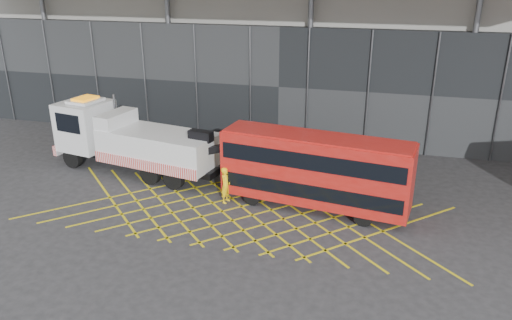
# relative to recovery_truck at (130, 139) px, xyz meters

# --- Properties ---
(ground_plane) EXTENTS (120.00, 120.00, 0.00)m
(ground_plane) POSITION_rel_recovery_truck_xyz_m (5.48, -3.86, -1.99)
(ground_plane) COLOR #29292C
(road_markings) EXTENTS (21.56, 7.16, 0.01)m
(road_markings) POSITION_rel_recovery_truck_xyz_m (7.88, -3.86, -1.99)
(road_markings) COLOR yellow
(road_markings) RESTS_ON ground_plane
(construction_building) EXTENTS (55.00, 23.97, 18.00)m
(construction_building) POSITION_rel_recovery_truck_xyz_m (7.40, 14.54, 6.98)
(construction_building) COLOR gray
(construction_building) RESTS_ON ground_plane
(recovery_truck) EXTENTS (12.44, 4.88, 4.32)m
(recovery_truck) POSITION_rel_recovery_truck_xyz_m (0.00, 0.00, 0.00)
(recovery_truck) COLOR black
(recovery_truck) RESTS_ON ground_plane
(bus_towed) EXTENTS (9.82, 3.57, 3.91)m
(bus_towed) POSITION_rel_recovery_truck_xyz_m (11.50, -2.18, 0.18)
(bus_towed) COLOR #AD140F
(bus_towed) RESTS_ON ground_plane
(worker) EXTENTS (0.58, 0.78, 1.95)m
(worker) POSITION_rel_recovery_truck_xyz_m (6.94, -2.73, -1.02)
(worker) COLOR yellow
(worker) RESTS_ON ground_plane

